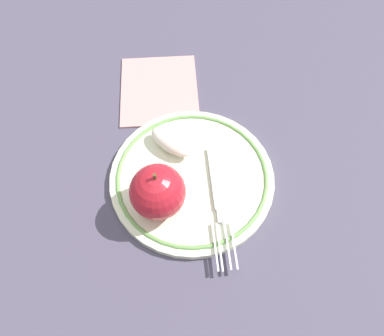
{
  "coord_description": "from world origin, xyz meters",
  "views": [
    {
      "loc": [
        -0.23,
        0.09,
        0.48
      ],
      "look_at": [
        0.01,
        -0.01,
        0.03
      ],
      "focal_mm": 35.0,
      "sensor_mm": 36.0,
      "label": 1
    }
  ],
  "objects": [
    {
      "name": "apple_red_whole",
      "position": [
        -0.01,
        0.05,
        0.05
      ],
      "size": [
        0.07,
        0.07,
        0.08
      ],
      "color": "#AF1A25",
      "rests_on": "plate"
    },
    {
      "name": "napkin_folded",
      "position": [
        0.19,
        -0.03,
        0.0
      ],
      "size": [
        0.18,
        0.17,
        0.01
      ],
      "primitive_type": "cube",
      "rotation": [
        0.0,
        0.0,
        -0.34
      ],
      "color": "tan",
      "rests_on": "ground_plane"
    },
    {
      "name": "fork",
      "position": [
        -0.04,
        -0.03,
        0.02
      ],
      "size": [
        0.18,
        0.07,
        0.0
      ],
      "rotation": [
        0.0,
        0.0,
        2.83
      ],
      "color": "silver",
      "rests_on": "plate"
    },
    {
      "name": "apple_slice_front",
      "position": [
        0.07,
        -0.0,
        0.03
      ],
      "size": [
        0.08,
        0.06,
        0.02
      ],
      "primitive_type": "ellipsoid",
      "rotation": [
        0.0,
        0.0,
        0.49
      ],
      "color": "silver",
      "rests_on": "plate"
    },
    {
      "name": "plate",
      "position": [
        0.01,
        -0.01,
        0.01
      ],
      "size": [
        0.23,
        0.23,
        0.01
      ],
      "color": "beige",
      "rests_on": "ground_plane"
    },
    {
      "name": "ground_plane",
      "position": [
        0.0,
        0.0,
        0.0
      ],
      "size": [
        2.0,
        2.0,
        0.0
      ],
      "primitive_type": "plane",
      "color": "#494356"
    }
  ]
}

